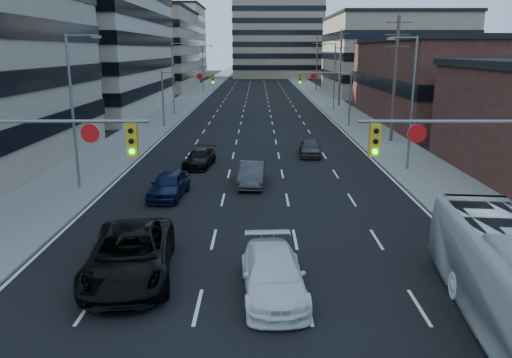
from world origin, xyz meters
The scene contains 27 objects.
road_surface centered at (0.00, 130.00, 0.01)m, with size 18.00×300.00×0.02m, color black.
sidewalk_left centered at (-11.50, 130.00, 0.07)m, with size 5.00×300.00×0.15m, color slate.
sidewalk_right centered at (11.50, 130.00, 0.07)m, with size 5.00×300.00×0.15m, color slate.
office_left_mid centered at (-27.00, 60.00, 14.00)m, with size 26.00×34.00×28.00m, color #ADA089.
office_left_far centered at (-24.00, 100.00, 8.00)m, with size 20.00×30.00×16.00m, color gray.
storefront_right_mid centered at (24.00, 50.00, 4.50)m, with size 20.00×30.00×9.00m, color #472119.
office_right_far centered at (25.00, 88.00, 7.00)m, with size 22.00×28.00×14.00m, color gray.
bg_block_left centered at (-28.00, 140.00, 10.00)m, with size 24.00×24.00×20.00m, color #ADA089.
bg_block_right centered at (32.00, 130.00, 6.00)m, with size 22.00×22.00×12.00m, color gray.
signal_near_left centered at (-7.45, 8.00, 4.33)m, with size 6.59×0.33×6.00m.
signal_near_right centered at (7.45, 8.00, 4.33)m, with size 6.59×0.33×6.00m.
signal_far_left centered at (-7.68, 45.00, 4.30)m, with size 6.09×0.33×6.00m.
signal_far_right centered at (7.68, 45.00, 4.30)m, with size 6.09×0.33×6.00m.
utility_pole_block centered at (12.20, 36.00, 5.78)m, with size 2.20×0.28×11.00m.
utility_pole_midblock centered at (12.20, 66.00, 5.78)m, with size 2.20×0.28×11.00m.
utility_pole_distant centered at (12.20, 96.00, 5.78)m, with size 2.20×0.28×11.00m.
streetlight_left_near centered at (-10.34, 20.00, 5.05)m, with size 2.03×0.22×9.00m.
streetlight_left_mid centered at (-10.34, 55.00, 5.05)m, with size 2.03×0.22×9.00m.
streetlight_left_far centered at (-10.34, 90.00, 5.05)m, with size 2.03×0.22×9.00m.
streetlight_right_near centered at (10.34, 25.00, 5.05)m, with size 2.03×0.22×9.00m.
streetlight_right_far centered at (10.34, 60.00, 5.05)m, with size 2.03×0.22×9.00m.
black_pickup centered at (-4.51, 8.24, 0.90)m, with size 2.98×6.46×1.80m, color black.
white_van centered at (0.68, 6.92, 0.74)m, with size 2.06×5.07×1.47m, color white.
sedan_blue centered at (-4.88, 18.55, 0.74)m, with size 1.75×4.35×1.48m, color black.
sedan_grey_center centered at (-0.22, 21.14, 0.71)m, with size 1.50×4.30×1.42m, color #363638.
sedan_black_far centered at (-4.01, 26.20, 0.62)m, with size 1.75×4.30×1.25m, color black.
sedan_grey_right centered at (4.25, 29.94, 0.68)m, with size 1.61×3.99×1.36m, color #39393C.
Camera 1 is at (0.15, -8.64, 8.12)m, focal length 35.00 mm.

